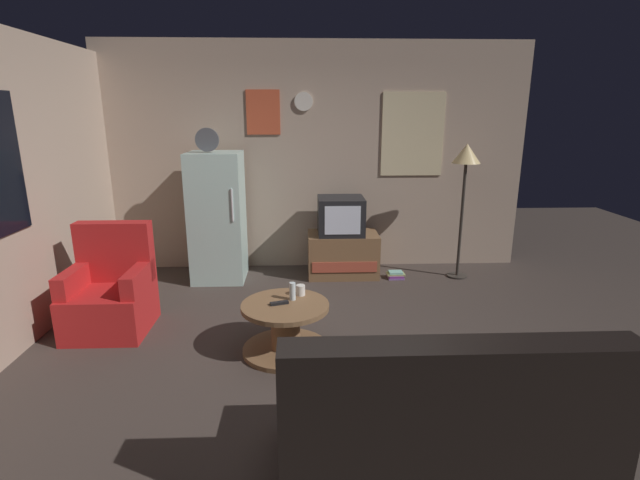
% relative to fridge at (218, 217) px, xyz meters
% --- Properties ---
extents(ground_plane, '(12.00, 12.00, 0.00)m').
position_rel_fridge_xyz_m(ground_plane, '(1.15, -1.96, -0.75)').
color(ground_plane, '#3D332D').
extents(wall_with_art, '(5.20, 0.12, 2.76)m').
position_rel_fridge_xyz_m(wall_with_art, '(1.16, 0.49, 0.63)').
color(wall_with_art, tan).
rests_on(wall_with_art, ground_plane).
extents(fridge, '(0.60, 0.62, 1.77)m').
position_rel_fridge_xyz_m(fridge, '(0.00, 0.00, 0.00)').
color(fridge, silver).
rests_on(fridge, ground_plane).
extents(tv_stand, '(0.84, 0.53, 0.52)m').
position_rel_fridge_xyz_m(tv_stand, '(1.48, 0.06, -0.49)').
color(tv_stand, brown).
rests_on(tv_stand, ground_plane).
extents(crt_tv, '(0.54, 0.51, 0.44)m').
position_rel_fridge_xyz_m(crt_tv, '(1.45, 0.06, -0.01)').
color(crt_tv, black).
rests_on(crt_tv, tv_stand).
extents(standing_lamp, '(0.32, 0.32, 1.59)m').
position_rel_fridge_xyz_m(standing_lamp, '(2.86, -0.06, 0.60)').
color(standing_lamp, '#332D28').
rests_on(standing_lamp, ground_plane).
extents(coffee_table, '(0.72, 0.72, 0.43)m').
position_rel_fridge_xyz_m(coffee_table, '(0.84, -1.84, -0.54)').
color(coffee_table, brown).
rests_on(coffee_table, ground_plane).
extents(wine_glass, '(0.05, 0.05, 0.15)m').
position_rel_fridge_xyz_m(wine_glass, '(0.90, -1.76, -0.25)').
color(wine_glass, silver).
rests_on(wine_glass, coffee_table).
extents(mug_ceramic_white, '(0.08, 0.08, 0.09)m').
position_rel_fridge_xyz_m(mug_ceramic_white, '(0.97, -1.66, -0.28)').
color(mug_ceramic_white, silver).
rests_on(mug_ceramic_white, coffee_table).
extents(remote_control, '(0.16, 0.09, 0.02)m').
position_rel_fridge_xyz_m(remote_control, '(0.79, -1.85, -0.32)').
color(remote_control, black).
rests_on(remote_control, coffee_table).
extents(armchair, '(0.68, 0.68, 0.96)m').
position_rel_fridge_xyz_m(armchair, '(-0.76, -1.33, -0.42)').
color(armchair, red).
rests_on(armchair, ground_plane).
extents(couch, '(1.70, 0.80, 0.92)m').
position_rel_fridge_xyz_m(couch, '(1.71, -3.27, -0.44)').
color(couch, black).
rests_on(couch, ground_plane).
extents(book_stack, '(0.21, 0.17, 0.08)m').
position_rel_fridge_xyz_m(book_stack, '(2.10, -0.09, -0.72)').
color(book_stack, '#7D5A9D').
rests_on(book_stack, ground_plane).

